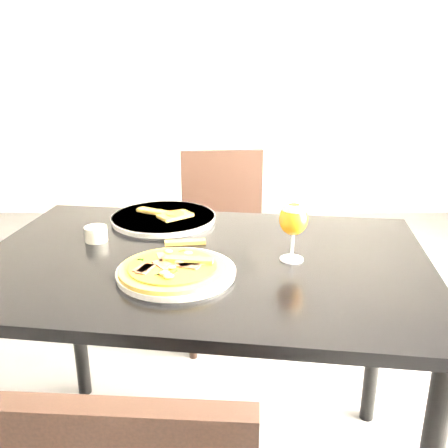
{
  "coord_description": "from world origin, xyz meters",
  "views": [
    {
      "loc": [
        0.29,
        -0.93,
        1.27
      ],
      "look_at": [
        0.29,
        0.34,
        0.83
      ],
      "focal_mm": 40.0,
      "sensor_mm": 36.0,
      "label": 1
    }
  ],
  "objects_px": {
    "chair_far": "(224,239)",
    "beer_glass": "(294,220)",
    "pizza": "(173,268)",
    "dining_table": "(203,287)"
  },
  "relations": [
    {
      "from": "chair_far",
      "to": "beer_glass",
      "type": "xyz_separation_m",
      "value": [
        0.18,
        -0.9,
        0.4
      ]
    },
    {
      "from": "beer_glass",
      "to": "chair_far",
      "type": "bearing_deg",
      "value": 101.21
    },
    {
      "from": "dining_table",
      "to": "chair_far",
      "type": "bearing_deg",
      "value": 93.85
    },
    {
      "from": "chair_far",
      "to": "beer_glass",
      "type": "height_order",
      "value": "beer_glass"
    },
    {
      "from": "dining_table",
      "to": "chair_far",
      "type": "relative_size",
      "value": 1.53
    },
    {
      "from": "pizza",
      "to": "beer_glass",
      "type": "relative_size",
      "value": 1.68
    },
    {
      "from": "beer_glass",
      "to": "dining_table",
      "type": "bearing_deg",
      "value": 175.62
    },
    {
      "from": "chair_far",
      "to": "beer_glass",
      "type": "bearing_deg",
      "value": -84.28
    },
    {
      "from": "pizza",
      "to": "dining_table",
      "type": "bearing_deg",
      "value": 62.51
    },
    {
      "from": "pizza",
      "to": "chair_far",
      "type": "bearing_deg",
      "value": 82.95
    }
  ]
}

